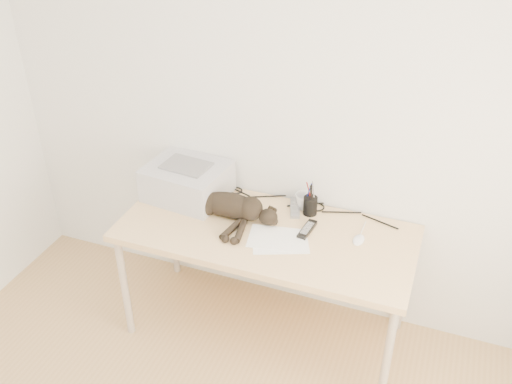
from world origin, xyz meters
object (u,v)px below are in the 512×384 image
at_px(mouse, 359,238).
at_px(pen_cup, 310,205).
at_px(desk, 271,241).
at_px(cat, 227,206).
at_px(printer, 187,181).
at_px(mug, 304,201).

bearing_deg(mouse, pen_cup, 160.07).
relative_size(desk, cat, 2.40).
bearing_deg(pen_cup, printer, -174.47).
relative_size(pen_cup, mouse, 2.02).
relative_size(printer, pen_cup, 2.37).
bearing_deg(cat, printer, 157.13).
relative_size(desk, printer, 3.35).
height_order(desk, cat, cat).
relative_size(cat, mug, 6.65).
relative_size(cat, mouse, 6.69).
xyz_separation_m(cat, pen_cup, (0.43, 0.19, -0.01)).
relative_size(cat, pen_cup, 3.31).
height_order(desk, printer, printer).
bearing_deg(pen_cup, cat, -156.16).
height_order(desk, mug, mug).
relative_size(desk, pen_cup, 7.95).
bearing_deg(mouse, printer, -178.25).
height_order(desk, mouse, mouse).
bearing_deg(mug, pen_cup, -39.06).
distance_m(mug, mouse, 0.41).
height_order(cat, mouse, cat).
bearing_deg(pen_cup, mouse, -26.26).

